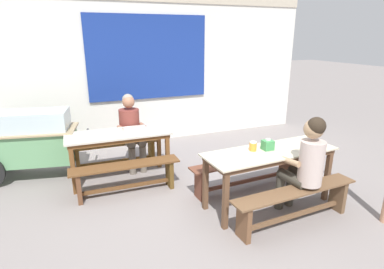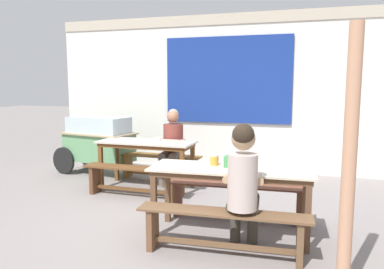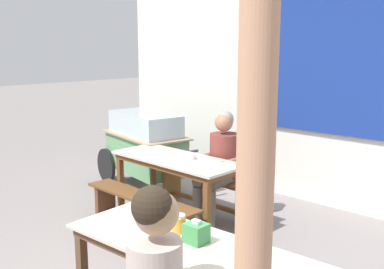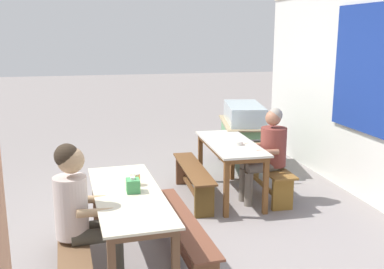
{
  "view_description": "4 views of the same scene",
  "coord_description": "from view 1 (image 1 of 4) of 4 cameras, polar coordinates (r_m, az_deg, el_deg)",
  "views": [
    {
      "loc": [
        -1.63,
        -3.49,
        2.16
      ],
      "look_at": [
        -0.06,
        0.34,
        0.85
      ],
      "focal_mm": 29.39,
      "sensor_mm": 36.0,
      "label": 1
    },
    {
      "loc": [
        1.47,
        -4.31,
        1.66
      ],
      "look_at": [
        -0.1,
        0.82,
        0.94
      ],
      "focal_mm": 35.05,
      "sensor_mm": 36.0,
      "label": 2
    },
    {
      "loc": [
        2.49,
        -2.3,
        1.96
      ],
      "look_at": [
        -0.41,
        0.79,
        1.13
      ],
      "focal_mm": 42.57,
      "sensor_mm": 36.0,
      "label": 3
    },
    {
      "loc": [
        4.64,
        -0.72,
        2.18
      ],
      "look_at": [
        0.13,
        0.33,
        1.14
      ],
      "focal_mm": 42.24,
      "sensor_mm": 36.0,
      "label": 4
    }
  ],
  "objects": [
    {
      "name": "bench_near_back",
      "position": [
        4.67,
        9.69,
        -6.36
      ],
      "size": [
        1.74,
        0.35,
        0.44
      ],
      "color": "brown",
      "rests_on": "ground_plane"
    },
    {
      "name": "bench_far_front",
      "position": [
        4.54,
        -11.88,
        -7.09
      ],
      "size": [
        1.52,
        0.31,
        0.44
      ],
      "color": "brown",
      "rests_on": "ground_plane"
    },
    {
      "name": "ground_plane",
      "position": [
        4.42,
        2.45,
        -11.73
      ],
      "size": [
        40.0,
        40.0,
        0.0
      ],
      "primitive_type": "plane",
      "color": "gray"
    },
    {
      "name": "soup_bowl",
      "position": [
        4.93,
        -11.54,
        0.98
      ],
      "size": [
        0.12,
        0.12,
        0.05
      ],
      "primitive_type": "cylinder",
      "color": "silver",
      "rests_on": "dining_table_far"
    },
    {
      "name": "person_near_front",
      "position": [
        3.95,
        19.96,
        -4.58
      ],
      "size": [
        0.42,
        0.56,
        1.3
      ],
      "color": "#403C32",
      "rests_on": "ground_plane"
    },
    {
      "name": "person_center_facing",
      "position": [
        5.32,
        -11.04,
        1.34
      ],
      "size": [
        0.47,
        0.61,
        1.25
      ],
      "color": "#6B6257",
      "rests_on": "ground_plane"
    },
    {
      "name": "bench_far_back",
      "position": [
        5.48,
        -13.7,
        -2.86
      ],
      "size": [
        1.48,
        0.34,
        0.44
      ],
      "color": "brown",
      "rests_on": "ground_plane"
    },
    {
      "name": "backdrop_wall",
      "position": [
        6.57,
        -7.98,
        12.08
      ],
      "size": [
        7.07,
        0.23,
        2.97
      ],
      "color": "silver",
      "rests_on": "ground_plane"
    },
    {
      "name": "dining_table_near",
      "position": [
        4.15,
        13.95,
        -3.93
      ],
      "size": [
        1.78,
        0.7,
        0.76
      ],
      "color": "beige",
      "rests_on": "ground_plane"
    },
    {
      "name": "dining_table_far",
      "position": [
        4.88,
        -13.17,
        -0.66
      ],
      "size": [
        1.55,
        0.65,
        0.76
      ],
      "color": "beige",
      "rests_on": "ground_plane"
    },
    {
      "name": "condiment_jar",
      "position": [
        4.06,
        11.01,
        -2.1
      ],
      "size": [
        0.09,
        0.09,
        0.12
      ],
      "color": "orange",
      "rests_on": "dining_table_near"
    },
    {
      "name": "bench_near_front",
      "position": [
        3.97,
        18.2,
        -11.52
      ],
      "size": [
        1.69,
        0.35,
        0.44
      ],
      "color": "brown",
      "rests_on": "ground_plane"
    },
    {
      "name": "food_cart",
      "position": [
        5.48,
        -27.32,
        -0.74
      ],
      "size": [
        1.75,
        0.97,
        1.06
      ],
      "color": "#639B69",
      "rests_on": "ground_plane"
    },
    {
      "name": "tissue_box",
      "position": [
        4.13,
        13.57,
        -1.86
      ],
      "size": [
        0.13,
        0.12,
        0.15
      ],
      "color": "#3E8E4F",
      "rests_on": "dining_table_near"
    }
  ]
}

